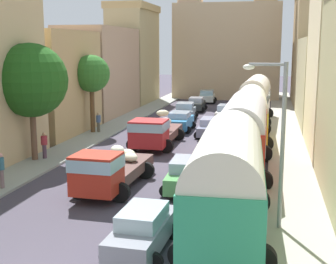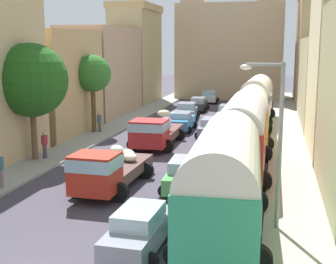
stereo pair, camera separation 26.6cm
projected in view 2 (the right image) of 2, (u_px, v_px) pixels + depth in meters
name	position (u px, v px, depth m)	size (l,w,h in m)	color
ground_plane	(195.00, 133.00, 37.91)	(154.00, 154.00, 0.00)	#443E4B
sidewalk_left	(110.00, 129.00, 39.51)	(2.50, 70.00, 0.14)	#969D94
sidewalk_right	(287.00, 136.00, 36.29)	(2.50, 70.00, 0.14)	#A29F92
building_left_2	(50.00, 83.00, 36.94)	(5.28, 9.20, 8.13)	tan
building_left_3	(102.00, 72.00, 47.27)	(5.02, 11.68, 8.78)	tan
building_left_4	(136.00, 54.00, 57.24)	(4.70, 9.10, 11.92)	tan
building_right_3	(327.00, 81.00, 42.08)	(4.47, 13.74, 7.67)	tan
building_right_4	(317.00, 48.00, 54.97)	(5.02, 12.97, 13.50)	tan
distant_church	(230.00, 43.00, 62.87)	(13.95, 7.66, 21.87)	#CBAC86
parked_bus_0	(225.00, 177.00, 16.83)	(3.62, 9.07, 4.17)	#2B976C
parked_bus_1	(243.00, 131.00, 25.44)	(3.37, 9.67, 4.27)	red
parked_bus_2	(252.00, 113.00, 34.11)	(3.40, 9.71, 3.90)	yellow
parked_bus_3	(257.00, 97.00, 42.70)	(3.39, 9.09, 4.20)	silver
cargo_truck_0	(108.00, 169.00, 22.35)	(3.03, 6.69, 2.22)	#B42919
cargo_truck_1	(155.00, 131.00, 32.17)	(3.23, 7.25, 2.18)	#B42324
car_0	(181.00, 121.00, 38.85)	(2.38, 4.07, 1.57)	#3788C3
car_1	(187.00, 111.00, 44.74)	(2.54, 4.09, 1.63)	gray
car_2	(198.00, 104.00, 50.57)	(2.23, 3.84, 1.50)	#252A28
car_3	(209.00, 97.00, 58.06)	(2.53, 3.81, 1.59)	silver
car_4	(139.00, 230.00, 15.91)	(2.19, 4.15, 1.54)	gray
car_5	(185.00, 174.00, 22.81)	(2.31, 4.29, 1.54)	#539C4F
car_6	(212.00, 127.00, 36.38)	(2.34, 4.41, 1.44)	slate
car_7	(227.00, 113.00, 44.28)	(2.23, 3.89, 1.48)	silver
pedestrian_0	(1.00, 168.00, 22.67)	(0.43, 0.43, 1.88)	slate
pedestrian_1	(100.00, 122.00, 37.57)	(0.45, 0.45, 1.72)	#555143
pedestrian_2	(45.00, 144.00, 28.73)	(0.54, 0.54, 1.75)	#523B4E
streetlamp_near	(275.00, 133.00, 17.16)	(1.62, 0.28, 6.38)	gray
roadside_tree_1	(31.00, 80.00, 27.72)	(4.39, 4.39, 7.15)	brown
roadside_tree_2	(93.00, 74.00, 36.90)	(2.93, 2.93, 6.28)	brown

